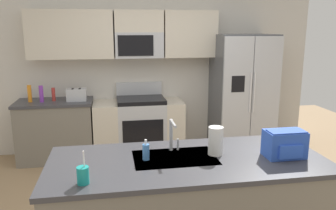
{
  "coord_description": "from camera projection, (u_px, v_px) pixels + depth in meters",
  "views": [
    {
      "loc": [
        -0.69,
        -3.26,
        1.94
      ],
      "look_at": [
        -0.03,
        0.6,
        1.05
      ],
      "focal_mm": 36.25,
      "sensor_mm": 36.0,
      "label": 1
    }
  ],
  "objects": [
    {
      "name": "kitchen_wall_unit",
      "position": [
        145.0,
        59.0,
        5.33
      ],
      "size": [
        5.2,
        0.43,
        2.6
      ],
      "color": "beige",
      "rests_on": "ground"
    },
    {
      "name": "back_counter",
      "position": [
        56.0,
        130.0,
        5.06
      ],
      "size": [
        1.1,
        0.63,
        0.9
      ],
      "color": "slate",
      "rests_on": "ground"
    },
    {
      "name": "range_oven",
      "position": [
        139.0,
        127.0,
        5.27
      ],
      "size": [
        1.36,
        0.61,
        1.1
      ],
      "color": "#B7BABF",
      "rests_on": "ground"
    },
    {
      "name": "refrigerator",
      "position": [
        242.0,
        94.0,
        5.37
      ],
      "size": [
        0.9,
        0.76,
        1.85
      ],
      "color": "#4C4F54",
      "rests_on": "ground"
    },
    {
      "name": "island_counter",
      "position": [
        187.0,
        208.0,
        2.87
      ],
      "size": [
        2.26,
        0.96,
        0.9
      ],
      "color": "slate",
      "rests_on": "ground"
    },
    {
      "name": "toaster",
      "position": [
        77.0,
        95.0,
        4.95
      ],
      "size": [
        0.28,
        0.16,
        0.18
      ],
      "color": "#B7BABF",
      "rests_on": "back_counter"
    },
    {
      "name": "pepper_mill",
      "position": [
        53.0,
        94.0,
        4.94
      ],
      "size": [
        0.05,
        0.05,
        0.19
      ],
      "primitive_type": "cylinder",
      "color": "#B2332D",
      "rests_on": "back_counter"
    },
    {
      "name": "bottle_orange",
      "position": [
        30.0,
        94.0,
        4.86
      ],
      "size": [
        0.06,
        0.06,
        0.25
      ],
      "primitive_type": "cylinder",
      "color": "orange",
      "rests_on": "back_counter"
    },
    {
      "name": "bottle_purple",
      "position": [
        41.0,
        94.0,
        4.87
      ],
      "size": [
        0.06,
        0.06,
        0.24
      ],
      "primitive_type": "cylinder",
      "color": "purple",
      "rests_on": "back_counter"
    },
    {
      "name": "sink_faucet",
      "position": [
        172.0,
        133.0,
        2.9
      ],
      "size": [
        0.08,
        0.21,
        0.28
      ],
      "color": "#B7BABF",
      "rests_on": "island_counter"
    },
    {
      "name": "drink_cup_teal",
      "position": [
        83.0,
        175.0,
        2.31
      ],
      "size": [
        0.08,
        0.08,
        0.24
      ],
      "color": "teal",
      "rests_on": "island_counter"
    },
    {
      "name": "soap_dispenser",
      "position": [
        146.0,
        152.0,
        2.74
      ],
      "size": [
        0.06,
        0.06,
        0.17
      ],
      "color": "#4C8CD8",
      "rests_on": "island_counter"
    },
    {
      "name": "paper_towel_roll",
      "position": [
        216.0,
        141.0,
        2.84
      ],
      "size": [
        0.12,
        0.12,
        0.24
      ],
      "primitive_type": "cylinder",
      "color": "white",
      "rests_on": "island_counter"
    },
    {
      "name": "backpack",
      "position": [
        285.0,
        143.0,
        2.79
      ],
      "size": [
        0.32,
        0.22,
        0.23
      ],
      "color": "blue",
      "rests_on": "island_counter"
    }
  ]
}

